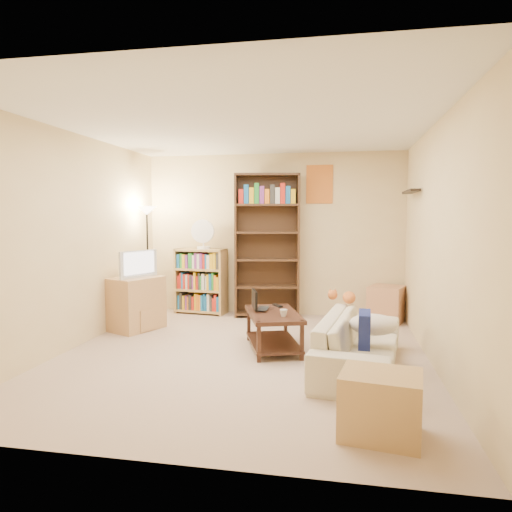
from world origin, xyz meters
name	(u,v)px	position (x,y,z in m)	size (l,w,h in m)	color
room	(242,208)	(0.00, 0.01, 1.62)	(4.50, 4.54, 2.52)	tan
sofa	(359,343)	(1.25, -0.21, 0.26)	(0.97, 1.90, 0.53)	beige
navy_pillow	(364,329)	(1.28, -0.61, 0.51)	(0.35, 0.10, 0.31)	navy
cream_blanket	(373,324)	(1.39, -0.18, 0.45)	(0.49, 0.35, 0.21)	beige
tabby_cat	(346,297)	(1.12, 0.52, 0.60)	(0.42, 0.20, 0.14)	#CE682B
coffee_table	(273,325)	(0.30, 0.29, 0.28)	(0.83, 1.10, 0.44)	#3C2317
laptop	(266,309)	(0.21, 0.39, 0.45)	(0.21, 0.31, 0.02)	black
laptop_screen	(254,299)	(0.07, 0.35, 0.57)	(0.01, 0.33, 0.22)	white
mug	(284,313)	(0.45, 0.09, 0.48)	(0.10, 0.10, 0.08)	silver
tv_remote	(277,306)	(0.30, 0.63, 0.45)	(0.05, 0.17, 0.02)	black
tv_stand	(136,303)	(-1.67, 0.89, 0.36)	(0.48, 0.67, 0.71)	tan
television	(135,264)	(-1.67, 0.89, 0.90)	(0.33, 0.61, 0.36)	black
tall_bookshelf	(267,242)	(-0.05, 2.02, 1.15)	(1.02, 0.49, 2.17)	#492F1C
short_bookshelf	(201,281)	(-1.12, 2.05, 0.51)	(0.83, 0.41, 1.02)	tan
desk_fan	(203,234)	(-1.06, 2.00, 1.26)	(0.36, 0.20, 0.46)	white
floor_lamp	(147,229)	(-1.80, 1.59, 1.34)	(0.28, 0.28, 1.68)	black
side_table	(386,304)	(1.72, 1.97, 0.26)	(0.46, 0.46, 0.52)	tan
end_cabinet	(381,405)	(1.34, -1.63, 0.23)	(0.54, 0.45, 0.45)	tan
book_stacks	(278,317)	(0.18, 1.60, 0.08)	(0.60, 0.31, 0.19)	red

